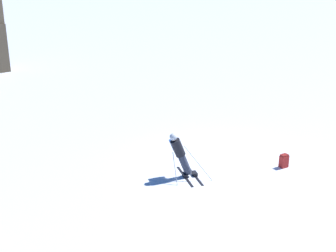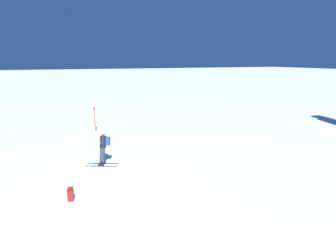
# 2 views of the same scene
# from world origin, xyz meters

# --- Properties ---
(ground_plane) EXTENTS (300.00, 300.00, 0.00)m
(ground_plane) POSITION_xyz_m (0.00, 0.00, 0.00)
(ground_plane) COLOR white
(skier) EXTENTS (1.35, 1.70, 1.71)m
(skier) POSITION_xyz_m (-1.81, 0.17, 0.93)
(skier) COLOR black
(skier) RESTS_ON ground
(spare_backpack) EXTENTS (0.33, 0.26, 0.50)m
(spare_backpack) POSITION_xyz_m (1.66, -1.62, 0.24)
(spare_backpack) COLOR #AD231E
(spare_backpack) RESTS_ON ground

